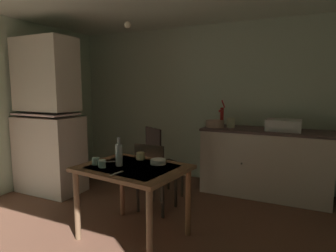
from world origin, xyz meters
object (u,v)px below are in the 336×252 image
(glass_bottle, at_px, (119,154))
(mug_dark, at_px, (96,161))
(mixing_bowl_counter, at_px, (215,124))
(hutch_cabinet, at_px, (48,122))
(sink_basin, at_px, (283,125))
(chair_far_side, at_px, (154,175))
(chair_by_counter, at_px, (160,161))
(serving_bowl_wide, at_px, (158,162))
(hand_pump, at_px, (222,115))
(dining_table, at_px, (133,177))

(glass_bottle, bearing_deg, mug_dark, -163.48)
(mixing_bowl_counter, distance_m, glass_bottle, 1.83)
(hutch_cabinet, bearing_deg, glass_bottle, -21.10)
(sink_basin, bearing_deg, chair_far_side, -138.87)
(hutch_cabinet, height_order, chair_by_counter, hutch_cabinet)
(hutch_cabinet, distance_m, serving_bowl_wide, 2.03)
(hand_pump, distance_m, chair_far_side, 1.45)
(mug_dark, xyz_separation_m, glass_bottle, (0.23, 0.07, 0.08))
(sink_basin, bearing_deg, serving_bowl_wide, -123.41)
(sink_basin, height_order, glass_bottle, sink_basin)
(hand_pump, bearing_deg, mug_dark, -111.18)
(mixing_bowl_counter, distance_m, chair_by_counter, 0.98)
(chair_far_side, bearing_deg, chair_by_counter, 108.82)
(dining_table, bearing_deg, serving_bowl_wide, 46.64)
(sink_basin, distance_m, serving_bowl_wide, 1.93)
(hand_pump, bearing_deg, mixing_bowl_counter, -127.96)
(mixing_bowl_counter, relative_size, glass_bottle, 0.94)
(dining_table, height_order, chair_far_side, chair_far_side)
(chair_far_side, distance_m, mug_dark, 0.84)
(dining_table, xyz_separation_m, mug_dark, (-0.37, -0.10, 0.14))
(glass_bottle, bearing_deg, chair_far_side, 86.76)
(hutch_cabinet, distance_m, chair_far_side, 1.78)
(hutch_cabinet, xyz_separation_m, serving_bowl_wide, (1.97, -0.41, -0.26))
(sink_basin, bearing_deg, hutch_cabinet, -158.62)
(sink_basin, height_order, chair_by_counter, sink_basin)
(sink_basin, relative_size, serving_bowl_wide, 2.85)
(dining_table, distance_m, serving_bowl_wide, 0.29)
(chair_far_side, distance_m, chair_by_counter, 0.50)
(chair_far_side, bearing_deg, mug_dark, -110.39)
(hutch_cabinet, relative_size, serving_bowl_wide, 14.00)
(mug_dark, bearing_deg, serving_bowl_wide, 28.14)
(chair_by_counter, bearing_deg, mixing_bowl_counter, 48.78)
(chair_by_counter, xyz_separation_m, mug_dark, (-0.11, -1.20, 0.26))
(hutch_cabinet, distance_m, chair_by_counter, 1.69)
(mug_dark, bearing_deg, mixing_bowl_counter, 69.84)
(mug_dark, bearing_deg, sink_basin, 49.72)
(hutch_cabinet, xyz_separation_m, glass_bottle, (1.65, -0.64, -0.17))
(hand_pump, bearing_deg, dining_table, -101.76)
(serving_bowl_wide, xyz_separation_m, mug_dark, (-0.55, -0.29, 0.01))
(hutch_cabinet, distance_m, dining_table, 1.93)
(dining_table, xyz_separation_m, serving_bowl_wide, (0.18, 0.19, 0.13))
(mug_dark, height_order, glass_bottle, glass_bottle)
(hand_pump, xyz_separation_m, chair_by_counter, (-0.64, -0.74, -0.58))
(sink_basin, relative_size, chair_far_side, 0.52)
(hand_pump, height_order, chair_far_side, hand_pump)
(hutch_cabinet, distance_m, sink_basin, 3.25)
(sink_basin, xyz_separation_m, chair_by_counter, (-1.49, -0.69, -0.49))
(sink_basin, xyz_separation_m, mixing_bowl_counter, (-0.93, -0.05, -0.03))
(dining_table, relative_size, mug_dark, 15.02)
(hutch_cabinet, height_order, mug_dark, hutch_cabinet)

